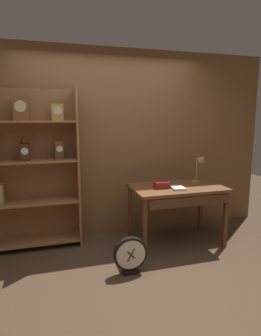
# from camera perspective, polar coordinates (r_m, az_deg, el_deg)

# --- Properties ---
(ground_plane) EXTENTS (10.00, 10.00, 0.00)m
(ground_plane) POSITION_cam_1_polar(r_m,az_deg,el_deg) (3.12, 1.56, -22.21)
(ground_plane) COLOR #4C3826
(back_wood_panel) EXTENTS (4.80, 0.05, 2.60)m
(back_wood_panel) POSITION_cam_1_polar(r_m,az_deg,el_deg) (3.98, -4.36, 4.80)
(back_wood_panel) COLOR brown
(back_wood_panel) RESTS_ON ground
(bookshelf) EXTENTS (1.32, 0.33, 2.03)m
(bookshelf) POSITION_cam_1_polar(r_m,az_deg,el_deg) (3.77, -20.97, -0.09)
(bookshelf) COLOR #9E6B3D
(bookshelf) RESTS_ON ground
(workbench) EXTENTS (1.21, 0.72, 0.77)m
(workbench) POSITION_cam_1_polar(r_m,az_deg,el_deg) (3.78, 9.51, -5.07)
(workbench) COLOR brown
(workbench) RESTS_ON ground
(desk_lamp) EXTENTS (0.20, 0.20, 0.41)m
(desk_lamp) POSITION_cam_1_polar(r_m,az_deg,el_deg) (4.00, 14.04, 0.72)
(desk_lamp) COLOR olive
(desk_lamp) RESTS_ON workbench
(toolbox_small) EXTENTS (0.19, 0.12, 0.08)m
(toolbox_small) POSITION_cam_1_polar(r_m,az_deg,el_deg) (3.65, 6.30, -3.43)
(toolbox_small) COLOR maroon
(toolbox_small) RESTS_ON workbench
(open_repair_manual) EXTENTS (0.18, 0.24, 0.02)m
(open_repair_manual) POSITION_cam_1_polar(r_m,az_deg,el_deg) (3.65, 9.58, -4.00)
(open_repair_manual) COLOR silver
(open_repair_manual) RESTS_ON workbench
(round_clock_large) EXTENTS (0.37, 0.11, 0.41)m
(round_clock_large) POSITION_cam_1_polar(r_m,az_deg,el_deg) (3.18, -0.06, -17.19)
(round_clock_large) COLOR black
(round_clock_large) RESTS_ON ground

